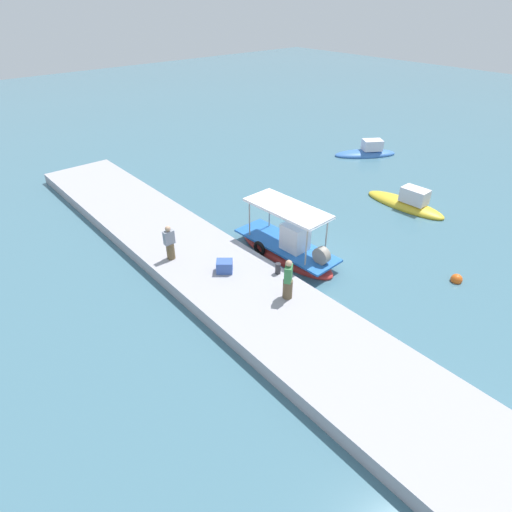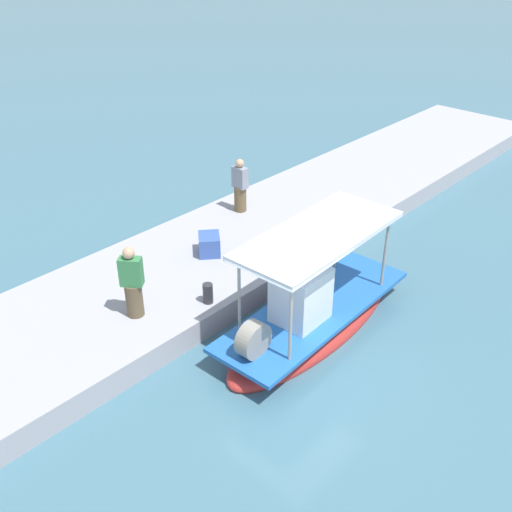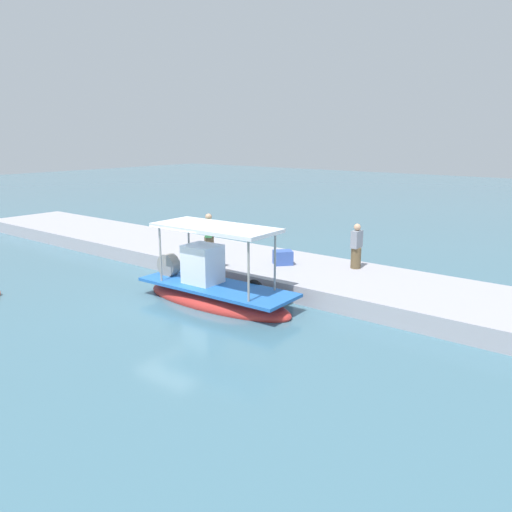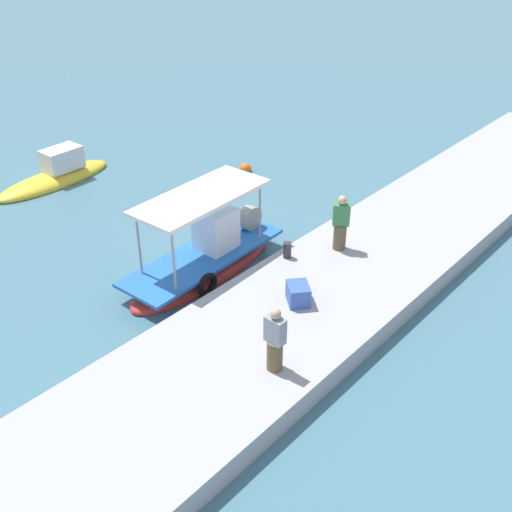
# 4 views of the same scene
# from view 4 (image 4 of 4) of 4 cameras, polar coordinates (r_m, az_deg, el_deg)

# --- Properties ---
(ground_plane) EXTENTS (120.00, 120.00, 0.00)m
(ground_plane) POSITION_cam_4_polar(r_m,az_deg,el_deg) (19.85, -3.22, 0.47)
(ground_plane) COLOR #436D7F
(dock_quay) EXTENTS (36.00, 4.32, 0.60)m
(dock_quay) POSITION_cam_4_polar(r_m,az_deg,el_deg) (17.45, 6.72, -3.27)
(dock_quay) COLOR #A4A2AA
(dock_quay) RESTS_ON ground_plane
(main_fishing_boat) EXTENTS (5.76, 2.06, 2.92)m
(main_fishing_boat) POSITION_cam_4_polar(r_m,az_deg,el_deg) (18.64, -4.58, -0.20)
(main_fishing_boat) COLOR red
(main_fishing_boat) RESTS_ON ground_plane
(fisherman_near_bollard) EXTENTS (0.37, 0.47, 1.65)m
(fisherman_near_bollard) POSITION_cam_4_polar(r_m,az_deg,el_deg) (13.87, 1.75, -7.91)
(fisherman_near_bollard) COLOR brown
(fisherman_near_bollard) RESTS_ON dock_quay
(fisherman_by_crate) EXTENTS (0.54, 0.56, 1.74)m
(fisherman_by_crate) POSITION_cam_4_polar(r_m,az_deg,el_deg) (18.56, 7.77, 2.82)
(fisherman_by_crate) COLOR brown
(fisherman_by_crate) RESTS_ON dock_quay
(mooring_bollard) EXTENTS (0.24, 0.24, 0.49)m
(mooring_bollard) POSITION_cam_4_polar(r_m,az_deg,el_deg) (18.21, 2.88, 0.55)
(mooring_bollard) COLOR #2D2D33
(mooring_bollard) RESTS_ON dock_quay
(cargo_crate) EXTENTS (0.86, 0.88, 0.53)m
(cargo_crate) POSITION_cam_4_polar(r_m,az_deg,el_deg) (16.29, 3.89, -3.47)
(cargo_crate) COLOR #3A5AAB
(cargo_crate) RESTS_ON dock_quay
(marker_buoy) EXTENTS (0.50, 0.50, 0.50)m
(marker_buoy) POSITION_cam_4_polar(r_m,az_deg,el_deg) (25.52, -0.99, 7.99)
(marker_buoy) COLOR orange
(marker_buoy) RESTS_ON ground_plane
(moored_boat_mid) EXTENTS (5.00, 1.66, 1.52)m
(moored_boat_mid) POSITION_cam_4_polar(r_m,az_deg,el_deg) (25.74, -17.90, 6.96)
(moored_boat_mid) COLOR gold
(moored_boat_mid) RESTS_ON ground_plane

